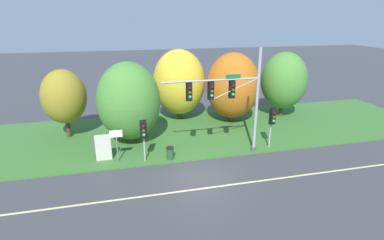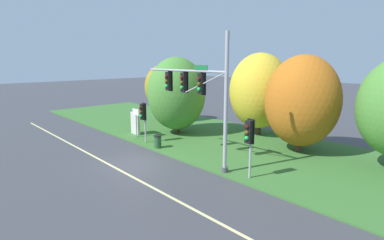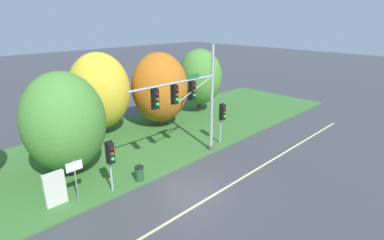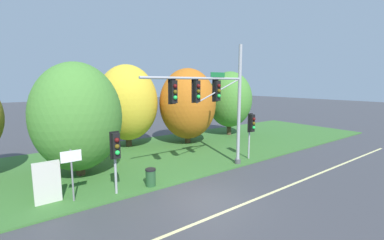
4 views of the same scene
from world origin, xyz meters
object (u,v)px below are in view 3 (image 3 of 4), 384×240
at_px(tree_left_of_mast, 64,122).
at_px(tree_tall_centre, 200,77).
at_px(route_sign_post, 75,174).
at_px(tree_mid_verge, 160,88).
at_px(info_kiosk, 55,189).
at_px(pedestrian_signal_near_kerb, 222,115).
at_px(pedestrian_signal_further_along, 111,156).
at_px(tree_behind_signpost, 100,91).
at_px(trash_bin, 139,173).
at_px(traffic_signal_mast, 191,97).

bearing_deg(tree_left_of_mast, tree_tall_centre, 12.33).
relative_size(route_sign_post, tree_mid_verge, 0.36).
distance_m(route_sign_post, info_kiosk, 1.29).
distance_m(pedestrian_signal_near_kerb, tree_tall_centre, 8.83).
bearing_deg(pedestrian_signal_further_along, tree_left_of_mast, 100.96).
relative_size(route_sign_post, tree_tall_centre, 0.37).
xyz_separation_m(tree_mid_verge, info_kiosk, (-11.95, -5.88, -2.59)).
height_order(tree_behind_signpost, trash_bin, tree_behind_signpost).
relative_size(tree_left_of_mast, tree_behind_signpost, 0.95).
xyz_separation_m(traffic_signal_mast, route_sign_post, (-8.06, 0.57, -2.83)).
bearing_deg(traffic_signal_mast, pedestrian_signal_near_kerb, 3.03).
relative_size(traffic_signal_mast, tree_mid_verge, 1.17).
distance_m(pedestrian_signal_further_along, tree_mid_verge, 11.52).
distance_m(traffic_signal_mast, route_sign_post, 8.56).
bearing_deg(route_sign_post, trash_bin, -8.04).
height_order(traffic_signal_mast, info_kiosk, traffic_signal_mast).
bearing_deg(tree_left_of_mast, info_kiosk, -125.33).
bearing_deg(traffic_signal_mast, trash_bin, 179.28).
xyz_separation_m(traffic_signal_mast, pedestrian_signal_near_kerb, (3.61, 0.19, -2.08)).
relative_size(tree_left_of_mast, trash_bin, 7.07).
relative_size(traffic_signal_mast, route_sign_post, 3.21).
height_order(pedestrian_signal_further_along, tree_mid_verge, tree_mid_verge).
xyz_separation_m(pedestrian_signal_further_along, tree_tall_centre, (14.74, 7.34, 1.43)).
bearing_deg(pedestrian_signal_further_along, tree_behind_signpost, 64.23).
bearing_deg(route_sign_post, tree_left_of_mast, 72.13).
bearing_deg(tree_left_of_mast, tree_behind_signpost, 44.20).
height_order(tree_mid_verge, info_kiosk, tree_mid_verge).
relative_size(tree_left_of_mast, tree_mid_verge, 0.98).
relative_size(tree_behind_signpost, tree_mid_verge, 1.03).
bearing_deg(traffic_signal_mast, tree_mid_verge, 67.18).
distance_m(traffic_signal_mast, info_kiosk, 9.74).
height_order(pedestrian_signal_near_kerb, tree_left_of_mast, tree_left_of_mast).
xyz_separation_m(pedestrian_signal_near_kerb, tree_left_of_mast, (-10.56, 3.81, 1.06)).
bearing_deg(pedestrian_signal_further_along, tree_mid_verge, 37.20).
relative_size(route_sign_post, tree_left_of_mast, 0.37).
relative_size(pedestrian_signal_near_kerb, tree_behind_signpost, 0.47).
relative_size(pedestrian_signal_near_kerb, trash_bin, 3.52).
bearing_deg(info_kiosk, tree_behind_signpost, 47.72).
bearing_deg(trash_bin, tree_mid_verge, 43.37).
distance_m(tree_behind_signpost, tree_mid_verge, 5.22).
distance_m(pedestrian_signal_near_kerb, tree_mid_verge, 6.90).
height_order(tree_left_of_mast, tree_behind_signpost, tree_behind_signpost).
bearing_deg(pedestrian_signal_further_along, pedestrian_signal_near_kerb, 0.85).
bearing_deg(route_sign_post, tree_tall_centre, 22.31).
bearing_deg(trash_bin, info_kiosk, 167.44).
bearing_deg(trash_bin, pedestrian_signal_near_kerb, 0.98).
relative_size(pedestrian_signal_further_along, route_sign_post, 1.28).
bearing_deg(pedestrian_signal_further_along, trash_bin, 0.29).
xyz_separation_m(traffic_signal_mast, tree_tall_centre, (8.55, 7.39, -0.79)).
bearing_deg(pedestrian_signal_further_along, info_kiosk, 159.80).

